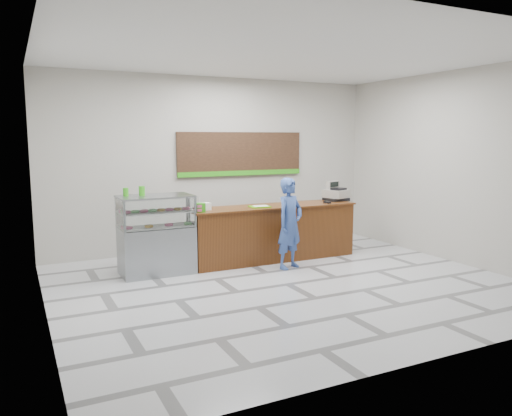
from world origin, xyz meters
name	(u,v)px	position (x,y,z in m)	size (l,w,h in m)	color
floor	(288,284)	(0.00, 0.00, 0.00)	(7.00, 7.00, 0.00)	silver
back_wall	(216,164)	(0.00, 3.00, 1.75)	(7.00, 7.00, 0.00)	#B3AFA5
ceiling	(290,54)	(0.00, 0.00, 3.50)	(7.00, 7.00, 0.00)	silver
sales_counter	(273,232)	(0.55, 1.55, 0.52)	(3.26, 0.76, 1.03)	#642F11
display_case	(156,234)	(-1.67, 1.55, 0.68)	(1.22, 0.72, 1.33)	gray
menu_board	(241,155)	(0.55, 2.96, 1.93)	(2.80, 0.06, 0.90)	black
cash_register	(336,193)	(2.05, 1.66, 1.17)	(0.51, 0.53, 0.38)	black
card_terminal	(327,202)	(1.65, 1.38, 1.05)	(0.07, 0.15, 0.04)	black
serving_tray	(260,207)	(0.23, 1.46, 1.04)	(0.39, 0.30, 0.02)	#50BA04
napkin_box	(206,206)	(-0.78, 1.54, 1.09)	(0.15, 0.15, 0.13)	white
straw_cup	(200,207)	(-0.91, 1.51, 1.09)	(0.08, 0.08, 0.12)	silver
promo_box	(200,208)	(-0.95, 1.36, 1.11)	(0.17, 0.11, 0.15)	green
donut_decal	(289,205)	(0.82, 1.40, 1.03)	(0.15, 0.15, 0.00)	#D05681
green_cup_left	(126,192)	(-2.13, 1.66, 1.40)	(0.09, 0.09, 0.14)	green
green_cup_right	(142,191)	(-1.87, 1.66, 1.41)	(0.10, 0.10, 0.16)	green
customer	(290,223)	(0.53, 0.87, 0.80)	(0.58, 0.38, 1.60)	#37549C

